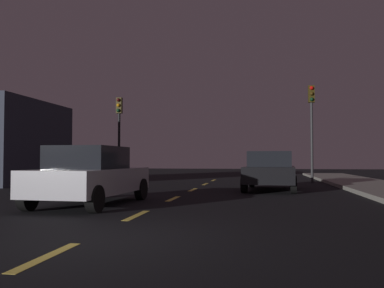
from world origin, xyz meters
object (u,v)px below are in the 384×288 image
(car_adjacent_lane, at_px, (91,176))
(car_stopped_ahead, at_px, (270,171))
(traffic_signal_left, at_px, (119,122))
(traffic_signal_right, at_px, (312,115))

(car_adjacent_lane, bearing_deg, car_stopped_ahead, 51.40)
(traffic_signal_left, xyz_separation_m, car_stopped_ahead, (8.31, -5.63, -2.56))
(car_stopped_ahead, bearing_deg, car_adjacent_lane, -128.60)
(traffic_signal_left, distance_m, car_stopped_ahead, 10.36)
(traffic_signal_right, height_order, car_stopped_ahead, traffic_signal_right)
(traffic_signal_left, height_order, traffic_signal_right, traffic_signal_right)
(traffic_signal_right, relative_size, car_adjacent_lane, 1.18)
(car_adjacent_lane, bearing_deg, traffic_signal_right, 58.50)
(traffic_signal_right, height_order, car_adjacent_lane, traffic_signal_right)
(car_stopped_ahead, bearing_deg, traffic_signal_right, 67.70)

